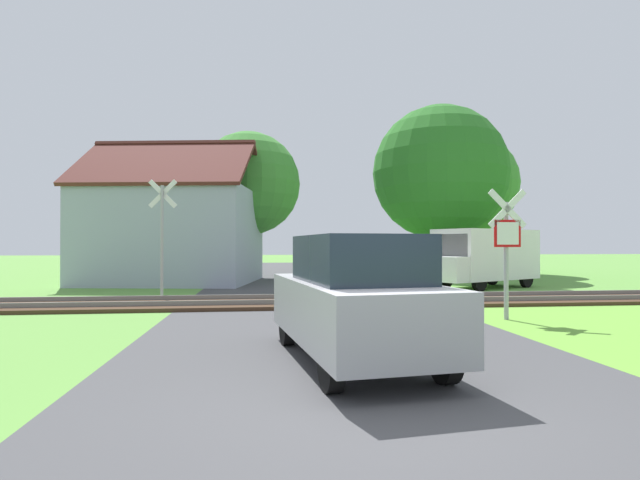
{
  "coord_description": "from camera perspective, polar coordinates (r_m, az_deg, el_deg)",
  "views": [
    {
      "loc": [
        -1.27,
        -5.09,
        1.64
      ],
      "look_at": [
        0.5,
        9.73,
        1.8
      ],
      "focal_mm": 28.0,
      "sensor_mm": 36.0,
      "label": 1
    }
  ],
  "objects": [
    {
      "name": "ground_plane",
      "position": [
        5.5,
        7.2,
        -17.98
      ],
      "size": [
        160.0,
        160.0,
        0.0
      ],
      "primitive_type": "plane",
      "color": "#5B933D"
    },
    {
      "name": "crossing_sign_far",
      "position": [
        15.74,
        -17.6,
        1.06
      ],
      "size": [
        0.87,
        0.18,
        3.64
      ],
      "rotation": [
        0.0,
        0.0,
        -0.14
      ],
      "color": "#9E9EA5",
      "rests_on": "ground"
    },
    {
      "name": "tree_right",
      "position": [
        27.39,
        13.53,
        7.49
      ],
      "size": [
        7.08,
        7.08,
        9.03
      ],
      "color": "#513823",
      "rests_on": "ground"
    },
    {
      "name": "road_asphalt",
      "position": [
        7.39,
        3.34,
        -13.42
      ],
      "size": [
        6.82,
        80.0,
        0.01
      ],
      "primitive_type": "cube",
      "color": "#424244",
      "rests_on": "ground"
    },
    {
      "name": "stop_sign_near",
      "position": [
        11.71,
        20.56,
        -0.36
      ],
      "size": [
        0.88,
        0.15,
        2.88
      ],
      "rotation": [
        0.0,
        0.0,
        3.11
      ],
      "color": "#9E9EA5",
      "rests_on": "ground"
    },
    {
      "name": "mail_truck",
      "position": [
        20.14,
        18.16,
        -1.73
      ],
      "size": [
        5.2,
        3.94,
        2.24
      ],
      "rotation": [
        0.0,
        0.0,
        2.06
      ],
      "color": "white",
      "rests_on": "ground"
    },
    {
      "name": "rail_track",
      "position": [
        13.97,
        -1.56,
        -7.12
      ],
      "size": [
        60.0,
        2.6,
        0.22
      ],
      "color": "#422D1E",
      "rests_on": "ground"
    },
    {
      "name": "house",
      "position": [
        22.96,
        -16.23,
        0.79
      ],
      "size": [
        8.11,
        7.73,
        6.27
      ],
      "rotation": [
        0.0,
        0.0,
        -0.16
      ],
      "color": "#99A3B7",
      "rests_on": "ground"
    },
    {
      "name": "tree_far",
      "position": [
        30.96,
        16.42,
        6.15
      ],
      "size": [
        5.98,
        5.98,
        8.27
      ],
      "color": "#513823",
      "rests_on": "ground"
    },
    {
      "name": "parked_car",
      "position": [
        7.07,
        3.94,
        -6.69
      ],
      "size": [
        2.13,
        4.18,
        1.78
      ],
      "rotation": [
        0.0,
        0.0,
        0.13
      ],
      "color": "#99999E",
      "rests_on": "ground"
    },
    {
      "name": "tree_center",
      "position": [
        25.03,
        -8.16,
        6.39
      ],
      "size": [
        5.09,
        5.09,
        7.24
      ],
      "color": "#513823",
      "rests_on": "ground"
    }
  ]
}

